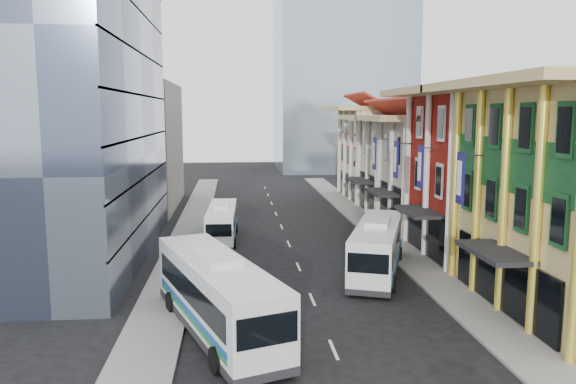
{
  "coord_description": "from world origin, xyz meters",
  "views": [
    {
      "loc": [
        -4.42,
        -23.06,
        10.74
      ],
      "look_at": [
        -0.51,
        17.31,
        4.99
      ],
      "focal_mm": 35.0,
      "sensor_mm": 36.0,
      "label": 1
    }
  ],
  "objects": [
    {
      "name": "ground",
      "position": [
        0.0,
        0.0,
        0.0
      ],
      "size": [
        200.0,
        200.0,
        0.0
      ],
      "primitive_type": "plane",
      "color": "black",
      "rests_on": "ground"
    },
    {
      "name": "sidewalk_right",
      "position": [
        8.5,
        22.0,
        0.07
      ],
      "size": [
        3.0,
        90.0,
        0.15
      ],
      "primitive_type": "cube",
      "color": "slate",
      "rests_on": "ground"
    },
    {
      "name": "sidewalk_left",
      "position": [
        -8.5,
        22.0,
        0.07
      ],
      "size": [
        3.0,
        90.0,
        0.15
      ],
      "primitive_type": "cube",
      "color": "slate",
      "rests_on": "ground"
    },
    {
      "name": "shophouse_red",
      "position": [
        14.0,
        17.0,
        6.0
      ],
      "size": [
        8.0,
        10.0,
        12.0
      ],
      "primitive_type": "cube",
      "color": "maroon",
      "rests_on": "ground"
    },
    {
      "name": "shophouse_cream_near",
      "position": [
        14.0,
        26.5,
        5.0
      ],
      "size": [
        8.0,
        9.0,
        10.0
      ],
      "primitive_type": "cube",
      "color": "silver",
      "rests_on": "ground"
    },
    {
      "name": "shophouse_cream_mid",
      "position": [
        14.0,
        35.5,
        5.0
      ],
      "size": [
        8.0,
        9.0,
        10.0
      ],
      "primitive_type": "cube",
      "color": "silver",
      "rests_on": "ground"
    },
    {
      "name": "shophouse_cream_far",
      "position": [
        14.0,
        46.0,
        5.5
      ],
      "size": [
        8.0,
        12.0,
        11.0
      ],
      "primitive_type": "cube",
      "color": "silver",
      "rests_on": "ground"
    },
    {
      "name": "office_tower",
      "position": [
        -17.0,
        19.0,
        15.0
      ],
      "size": [
        12.0,
        26.0,
        30.0
      ],
      "primitive_type": "cube",
      "color": "#3C475F",
      "rests_on": "ground"
    },
    {
      "name": "office_block_far",
      "position": [
        -16.0,
        42.0,
        7.0
      ],
      "size": [
        10.0,
        18.0,
        14.0
      ],
      "primitive_type": "cube",
      "color": "gray",
      "rests_on": "ground"
    },
    {
      "name": "bus_left_near",
      "position": [
        -5.33,
        3.54,
        2.03
      ],
      "size": [
        7.04,
        12.9,
        4.05
      ],
      "primitive_type": null,
      "rotation": [
        0.0,
        0.0,
        0.34
      ],
      "color": "silver",
      "rests_on": "ground"
    },
    {
      "name": "bus_left_far",
      "position": [
        -5.5,
        23.99,
        1.58
      ],
      "size": [
        2.61,
        9.89,
        3.15
      ],
      "primitive_type": null,
      "rotation": [
        0.0,
        0.0,
        -0.03
      ],
      "color": "white",
      "rests_on": "ground"
    },
    {
      "name": "bus_right",
      "position": [
        5.1,
        12.93,
        1.87
      ],
      "size": [
        6.51,
        11.87,
        3.73
      ],
      "primitive_type": null,
      "rotation": [
        0.0,
        0.0,
        -0.35
      ],
      "color": "silver",
      "rests_on": "ground"
    },
    {
      "name": "sedan_left",
      "position": [
        -2.43,
        1.03,
        0.69
      ],
      "size": [
        1.96,
        4.18,
        1.38
      ],
      "primitive_type": "imported",
      "rotation": [
        0.0,
        0.0,
        -0.08
      ],
      "color": "silver",
      "rests_on": "ground"
    }
  ]
}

